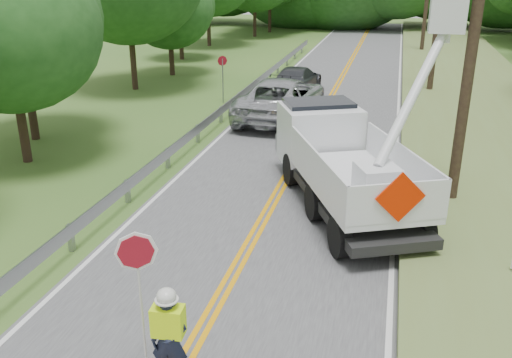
# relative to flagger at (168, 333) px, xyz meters

# --- Properties ---
(road) EXTENTS (7.20, 96.00, 0.03)m
(road) POSITION_rel_flagger_xyz_m (0.03, 13.65, -0.98)
(road) COLOR #454547
(road) RESTS_ON ground
(guardrail) EXTENTS (0.18, 48.00, 0.77)m
(guardrail) POSITION_rel_flagger_xyz_m (-3.99, 14.55, -0.44)
(guardrail) COLOR gray
(guardrail) RESTS_ON ground
(tall_grass_verge) EXTENTS (7.00, 96.00, 0.30)m
(tall_grass_verge) POSITION_rel_flagger_xyz_m (7.13, 13.65, -0.84)
(tall_grass_verge) COLOR olive
(tall_grass_verge) RESTS_ON ground
(flagger) EXTENTS (1.07, 0.44, 2.72)m
(flagger) POSITION_rel_flagger_xyz_m (0.00, 0.00, 0.00)
(flagger) COLOR #191E33
(flagger) RESTS_ON road
(bucket_truck) EXTENTS (5.24, 7.40, 6.91)m
(bucket_truck) POSITION_rel_flagger_xyz_m (1.85, 8.67, 0.58)
(bucket_truck) COLOR black
(bucket_truck) RESTS_ON road
(suv_silver) EXTENTS (3.28, 6.72, 1.84)m
(suv_silver) POSITION_rel_flagger_xyz_m (-1.62, 16.85, -0.05)
(suv_silver) COLOR #B4B6BB
(suv_silver) RESTS_ON road
(suv_darkgrey) EXTENTS (2.26, 4.94, 1.40)m
(suv_darkgrey) POSITION_rel_flagger_xyz_m (-1.92, 22.36, -0.27)
(suv_darkgrey) COLOR #34363B
(suv_darkgrey) RESTS_ON road
(stop_sign_permanent) EXTENTS (0.41, 0.33, 2.34)m
(stop_sign_permanent) POSITION_rel_flagger_xyz_m (-5.07, 19.17, 0.54)
(stop_sign_permanent) COLOR gray
(stop_sign_permanent) RESTS_ON ground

